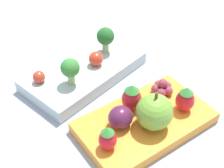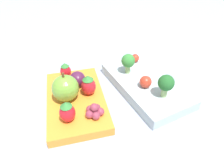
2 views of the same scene
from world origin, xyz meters
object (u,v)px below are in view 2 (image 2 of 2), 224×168
at_px(bento_box_savoury, 145,85).
at_px(strawberry_2, 66,70).
at_px(cherry_tomato_0, 135,58).
at_px(bento_box_fruit, 76,100).
at_px(broccoli_floret_1, 128,61).
at_px(broccoli_floret_0, 166,84).
at_px(strawberry_0, 67,112).
at_px(cherry_tomato_1, 146,82).
at_px(grape_cluster, 94,111).
at_px(plum, 78,79).
at_px(apple, 65,88).
at_px(strawberry_1, 88,85).

distance_m(bento_box_savoury, strawberry_2, 0.19).
xyz_separation_m(cherry_tomato_0, strawberry_2, (0.00, -0.18, 0.00)).
height_order(bento_box_savoury, bento_box_fruit, bento_box_savoury).
bearing_deg(broccoli_floret_1, strawberry_2, -104.40).
xyz_separation_m(broccoli_floret_0, strawberry_0, (-0.00, -0.20, -0.02)).
xyz_separation_m(cherry_tomato_1, strawberry_2, (-0.10, -0.16, 0.00)).
xyz_separation_m(bento_box_savoury, strawberry_2, (-0.08, -0.17, 0.03)).
relative_size(cherry_tomato_0, grape_cluster, 0.58).
bearing_deg(strawberry_0, broccoli_floret_0, 89.26).
relative_size(broccoli_floret_1, plum, 1.29).
bearing_deg(apple, bento_box_savoury, 88.89).
distance_m(apple, plum, 0.05).
xyz_separation_m(broccoli_floret_1, grape_cluster, (0.10, -0.11, -0.03)).
height_order(bento_box_savoury, strawberry_2, strawberry_2).
bearing_deg(broccoli_floret_1, bento_box_fruit, -72.59).
relative_size(bento_box_savoury, apple, 3.68).
height_order(cherry_tomato_0, grape_cluster, same).
distance_m(apple, grape_cluster, 0.08).
distance_m(broccoli_floret_0, strawberry_0, 0.20).
bearing_deg(cherry_tomato_0, strawberry_2, -88.86).
bearing_deg(bento_box_savoury, plum, -105.38).
xyz_separation_m(strawberry_0, grape_cluster, (0.00, 0.05, -0.01)).
distance_m(strawberry_2, grape_cluster, 0.15).
bearing_deg(strawberry_2, strawberry_0, -7.31).
distance_m(broccoli_floret_0, strawberry_2, 0.23).
bearing_deg(cherry_tomato_0, strawberry_0, -54.29).
distance_m(cherry_tomato_1, strawberry_0, 0.18).
relative_size(cherry_tomato_0, strawberry_0, 0.48).
distance_m(broccoli_floret_1, plum, 0.12).
bearing_deg(strawberry_1, cherry_tomato_1, 79.00).
bearing_deg(plum, bento_box_fruit, -19.61).
bearing_deg(broccoli_floret_0, bento_box_fruit, -109.63).
distance_m(bento_box_fruit, apple, 0.04).
distance_m(bento_box_fruit, strawberry_1, 0.04).
distance_m(strawberry_0, strawberry_2, 0.14).
bearing_deg(bento_box_fruit, broccoli_floret_1, 107.41).
height_order(cherry_tomato_0, strawberry_1, strawberry_1).
bearing_deg(apple, bento_box_fruit, 85.39).
bearing_deg(apple, plum, 140.51).
relative_size(broccoli_floret_0, plum, 1.34).
distance_m(broccoli_floret_1, cherry_tomato_1, 0.07).
bearing_deg(plum, strawberry_2, -153.70).
distance_m(bento_box_savoury, apple, 0.18).
relative_size(apple, strawberry_1, 1.36).
bearing_deg(cherry_tomato_0, cherry_tomato_1, -12.22).
height_order(broccoli_floret_1, grape_cluster, broccoli_floret_1).
height_order(bento_box_fruit, cherry_tomato_1, cherry_tomato_1).
height_order(cherry_tomato_1, strawberry_1, strawberry_1).
distance_m(bento_box_fruit, broccoli_floret_1, 0.15).
bearing_deg(broccoli_floret_0, cherry_tomato_0, 179.95).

